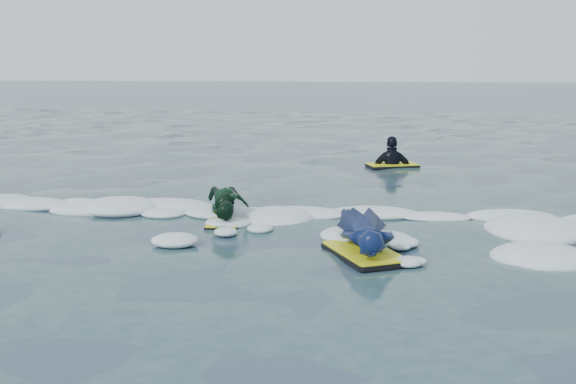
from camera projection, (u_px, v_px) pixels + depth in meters
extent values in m
plane|color=#182A39|center=(283.00, 244.00, 8.36)|extent=(120.00, 120.00, 0.00)
cube|color=black|center=(364.00, 254.00, 7.78)|extent=(1.01, 1.22, 0.05)
cube|color=yellow|center=(364.00, 251.00, 7.77)|extent=(0.98, 1.19, 0.02)
imported|color=navy|center=(365.00, 231.00, 7.99)|extent=(0.78, 1.67, 0.38)
cube|color=black|center=(225.00, 223.00, 9.30)|extent=(0.45, 0.78, 0.04)
cube|color=yellow|center=(225.00, 221.00, 9.29)|extent=(0.44, 0.76, 0.01)
cube|color=#186DBA|center=(225.00, 220.00, 9.29)|extent=(0.17, 0.73, 0.00)
imported|color=#0D331D|center=(228.00, 204.00, 9.46)|extent=(0.76, 1.22, 0.43)
cube|color=black|center=(392.00, 166.00, 14.23)|extent=(1.10, 0.83, 0.05)
cube|color=yellow|center=(392.00, 164.00, 14.22)|extent=(1.08, 0.81, 0.02)
imported|color=black|center=(392.00, 173.00, 14.26)|extent=(0.88, 0.40, 1.47)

